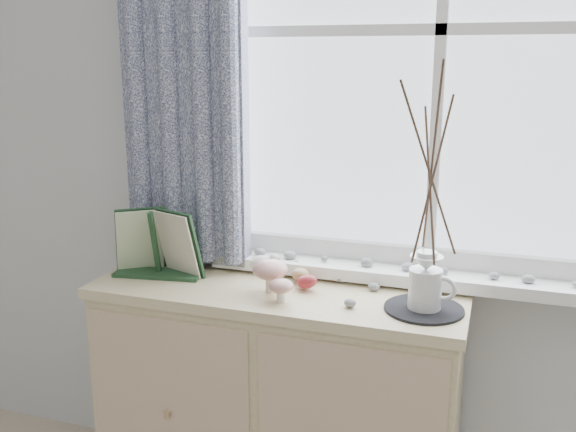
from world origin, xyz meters
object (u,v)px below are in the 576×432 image
at_px(sideboard, 278,405).
at_px(toadstool_cluster, 273,274).
at_px(twig_pitcher, 431,170).
at_px(botanical_book, 153,244).

distance_m(sideboard, toadstool_cluster, 0.49).
relative_size(sideboard, twig_pitcher, 1.65).
bearing_deg(twig_pitcher, toadstool_cluster, -171.27).
relative_size(botanical_book, toadstool_cluster, 2.10).
relative_size(toadstool_cluster, twig_pitcher, 0.23).
height_order(botanical_book, toadstool_cluster, botanical_book).
xyz_separation_m(sideboard, twig_pitcher, (0.47, -0.05, 0.84)).
bearing_deg(toadstool_cluster, twig_pitcher, 1.81).
distance_m(sideboard, twig_pitcher, 0.96).
height_order(sideboard, twig_pitcher, twig_pitcher).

